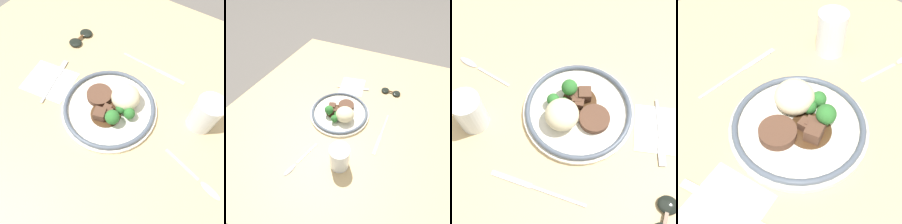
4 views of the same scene
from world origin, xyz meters
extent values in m
plane|color=#5B5651|center=(0.00, 0.00, 0.00)|extent=(8.00, 8.00, 0.00)
cube|color=tan|center=(0.00, 0.00, 0.02)|extent=(1.18, 1.09, 0.05)
cube|color=white|center=(-0.17, -0.04, 0.05)|extent=(0.17, 0.15, 0.00)
cylinder|color=silver|center=(0.04, -0.02, 0.05)|extent=(0.27, 0.27, 0.01)
torus|color=#4C5666|center=(0.04, -0.02, 0.06)|extent=(0.26, 0.26, 0.01)
ellipsoid|color=beige|center=(0.07, 0.01, 0.09)|extent=(0.08, 0.08, 0.06)
cylinder|color=brown|center=(0.00, -0.01, 0.07)|extent=(0.07, 0.07, 0.02)
cylinder|color=#472D19|center=(0.05, -0.05, 0.06)|extent=(0.09, 0.09, 0.00)
cube|color=brown|center=(0.07, -0.05, 0.07)|extent=(0.03, 0.03, 0.02)
cube|color=brown|center=(0.05, -0.04, 0.07)|extent=(0.03, 0.03, 0.02)
cube|color=brown|center=(0.06, -0.05, 0.07)|extent=(0.03, 0.03, 0.02)
cube|color=brown|center=(0.04, -0.06, 0.07)|extent=(0.04, 0.04, 0.03)
cube|color=brown|center=(0.05, -0.06, 0.07)|extent=(0.03, 0.03, 0.02)
cylinder|color=#5B8E47|center=(0.08, -0.06, 0.07)|extent=(0.01, 0.01, 0.02)
sphere|color=#2D702D|center=(0.08, -0.06, 0.09)|extent=(0.04, 0.04, 0.04)
cylinder|color=#5B8E47|center=(0.08, -0.02, 0.06)|extent=(0.01, 0.01, 0.01)
sphere|color=#2D702D|center=(0.08, -0.02, 0.08)|extent=(0.03, 0.03, 0.03)
cylinder|color=#5B8E47|center=(0.11, -0.02, 0.06)|extent=(0.01, 0.01, 0.01)
sphere|color=#2D702D|center=(0.11, -0.02, 0.08)|extent=(0.03, 0.03, 0.03)
cylinder|color=yellow|center=(0.28, 0.08, 0.09)|extent=(0.06, 0.06, 0.09)
cylinder|color=silver|center=(0.28, 0.08, 0.10)|extent=(0.07, 0.07, 0.10)
cube|color=#ADADB2|center=(-0.15, -0.07, 0.05)|extent=(0.04, 0.10, 0.00)
cube|color=#ADADB2|center=(-0.17, 0.02, 0.05)|extent=(0.03, 0.07, 0.00)
cube|color=#ADADB2|center=(0.03, 0.19, 0.05)|extent=(0.13, 0.01, 0.00)
cube|color=#ADADB2|center=(0.14, 0.19, 0.05)|extent=(0.10, 0.01, 0.00)
cube|color=#ADADB2|center=(0.29, -0.05, 0.05)|extent=(0.10, 0.03, 0.00)
ellipsoid|color=#ADADB2|center=(0.37, -0.07, 0.05)|extent=(0.06, 0.03, 0.01)
ellipsoid|color=black|center=(-0.21, 0.13, 0.05)|extent=(0.05, 0.04, 0.01)
ellipsoid|color=black|center=(-0.21, 0.19, 0.05)|extent=(0.05, 0.04, 0.01)
cube|color=#472D19|center=(-0.21, 0.16, 0.06)|extent=(0.01, 0.03, 0.00)
camera|label=1|loc=(0.23, -0.29, 0.59)|focal=35.00mm
camera|label=2|loc=(0.55, 0.20, 0.66)|focal=28.00mm
camera|label=3|loc=(-0.03, 0.32, 0.74)|focal=50.00mm
camera|label=4|loc=(-0.24, -0.26, 0.55)|focal=50.00mm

